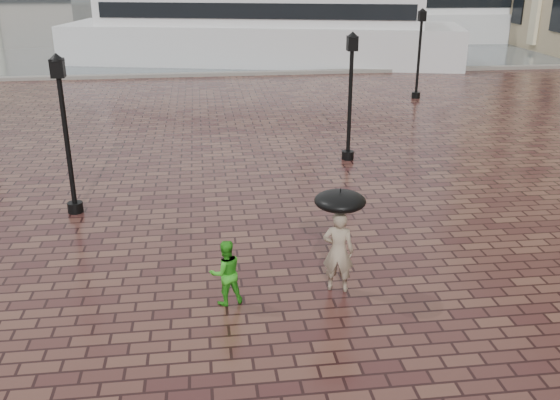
% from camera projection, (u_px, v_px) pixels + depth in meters
% --- Properties ---
extents(harbour_water, '(240.00, 240.00, 0.00)m').
position_uv_depth(harbour_water, '(211.00, 6.00, 94.58)').
color(harbour_water, '#4A575A').
rests_on(harbour_water, ground).
extents(quay_edge, '(80.00, 0.60, 0.30)m').
position_uv_depth(quay_edge, '(236.00, 75.00, 39.14)').
color(quay_edge, slate).
rests_on(quay_edge, ground).
extents(street_lamps, '(21.44, 14.44, 4.40)m').
position_uv_depth(street_lamps, '(219.00, 81.00, 24.71)').
color(street_lamps, black).
rests_on(street_lamps, ground).
extents(adult_pedestrian, '(0.79, 0.64, 1.87)m').
position_uv_depth(adult_pedestrian, '(338.00, 251.00, 13.54)').
color(adult_pedestrian, gray).
rests_on(adult_pedestrian, ground).
extents(child_pedestrian, '(0.81, 0.70, 1.44)m').
position_uv_depth(child_pedestrian, '(226.00, 273.00, 13.08)').
color(child_pedestrian, green).
rests_on(child_pedestrian, ground).
extents(ferry_near, '(27.94, 12.77, 8.91)m').
position_uv_depth(ferry_near, '(261.00, 23.00, 43.03)').
color(ferry_near, silver).
rests_on(ferry_near, ground).
extents(ferry_far, '(25.63, 7.67, 8.30)m').
position_uv_depth(ferry_far, '(420.00, 11.00, 54.60)').
color(ferry_far, silver).
rests_on(ferry_far, ground).
extents(umbrella, '(1.10, 1.10, 1.19)m').
position_uv_depth(umbrella, '(340.00, 201.00, 13.12)').
color(umbrella, black).
rests_on(umbrella, ground).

